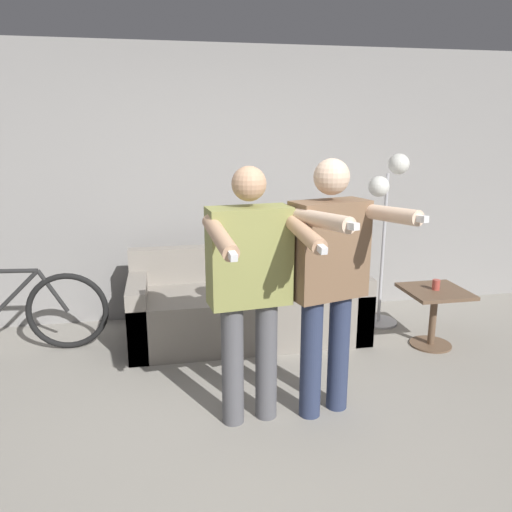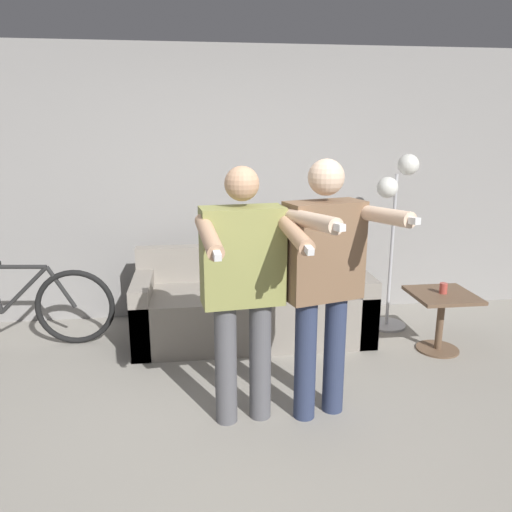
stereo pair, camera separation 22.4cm
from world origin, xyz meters
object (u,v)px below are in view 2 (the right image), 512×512
(floor_lamp, at_px, (396,205))
(side_table, at_px, (441,309))
(cat, at_px, (296,234))
(person_left, at_px, (243,280))
(cup, at_px, (443,288))
(bicycle, at_px, (16,308))
(person_right, at_px, (324,273))
(couch, at_px, (252,307))

(floor_lamp, bearing_deg, side_table, -68.87)
(cat, relative_size, floor_lamp, 0.31)
(cat, bearing_deg, person_left, -112.13)
(cup, bearing_deg, floor_lamp, 111.18)
(person_left, xyz_separation_m, cat, (0.66, 1.63, -0.07))
(bicycle, bearing_deg, cup, -8.47)
(cat, bearing_deg, bicycle, -174.14)
(floor_lamp, xyz_separation_m, cup, (0.22, -0.58, -0.61))
(cat, distance_m, side_table, 1.44)
(person_left, bearing_deg, person_right, -6.32)
(cat, height_order, bicycle, cat)
(side_table, distance_m, bicycle, 3.62)
(person_right, bearing_deg, cup, 18.40)
(person_right, bearing_deg, person_left, 164.66)
(person_left, relative_size, cat, 3.26)
(person_left, xyz_separation_m, bicycle, (-1.82, 1.37, -0.60))
(cat, bearing_deg, floor_lamp, -13.67)
(person_right, bearing_deg, floor_lamp, 38.59)
(couch, height_order, cat, cat)
(person_right, height_order, bicycle, person_right)
(floor_lamp, relative_size, side_table, 3.17)
(person_right, relative_size, cat, 3.33)
(couch, distance_m, person_left, 1.50)
(bicycle, bearing_deg, person_right, -30.47)
(cat, relative_size, bicycle, 0.30)
(floor_lamp, bearing_deg, cup, -68.82)
(cup, bearing_deg, person_left, -154.49)
(bicycle, bearing_deg, cat, 5.86)
(person_left, distance_m, cup, 1.99)
(person_right, distance_m, cat, 1.64)
(cat, height_order, side_table, cat)
(side_table, xyz_separation_m, bicycle, (-3.58, 0.53, -0.02))
(floor_lamp, bearing_deg, person_left, -137.30)
(couch, xyz_separation_m, floor_lamp, (1.32, 0.09, 0.89))
(person_right, height_order, cup, person_right)
(person_right, bearing_deg, cat, 69.12)
(person_right, relative_size, floor_lamp, 1.03)
(cat, height_order, cup, cat)
(person_right, xyz_separation_m, bicycle, (-2.33, 1.37, -0.63))
(couch, xyz_separation_m, person_left, (-0.21, -1.33, 0.68))
(person_left, bearing_deg, cup, 19.13)
(person_left, height_order, bicycle, person_left)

